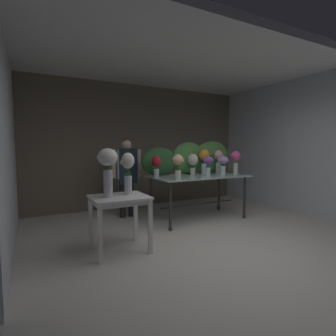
% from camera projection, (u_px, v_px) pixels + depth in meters
% --- Properties ---
extents(ground_plane, '(7.64, 7.64, 0.00)m').
position_uv_depth(ground_plane, '(177.00, 222.00, 4.90)').
color(ground_plane, silver).
extents(wall_back, '(5.38, 0.12, 2.83)m').
position_uv_depth(wall_back, '(142.00, 146.00, 6.31)').
color(wall_back, '#706656').
rests_on(wall_back, ground).
extents(wall_left, '(0.12, 3.59, 2.83)m').
position_uv_depth(wall_left, '(4.00, 146.00, 3.53)').
color(wall_left, silver).
rests_on(wall_left, ground).
extents(wall_right, '(0.12, 3.59, 2.83)m').
position_uv_depth(wall_right, '(279.00, 146.00, 6.04)').
color(wall_right, silver).
rests_on(wall_right, ground).
extents(ceiling_slab, '(5.50, 3.59, 0.12)m').
position_uv_depth(ceiling_slab, '(178.00, 63.00, 4.66)').
color(ceiling_slab, silver).
rests_on(ceiling_slab, wall_back).
extents(display_table_glass, '(1.85, 0.99, 0.86)m').
position_uv_depth(display_table_glass, '(198.00, 182.00, 5.09)').
color(display_table_glass, silver).
rests_on(display_table_glass, ground).
extents(side_table_white, '(0.73, 0.62, 0.75)m').
position_uv_depth(side_table_white, '(119.00, 204.00, 3.51)').
color(side_table_white, white).
rests_on(side_table_white, ground).
extents(florist, '(0.61, 0.24, 1.55)m').
position_uv_depth(florist, '(127.00, 170.00, 5.23)').
color(florist, '#232328').
rests_on(florist, ground).
extents(foliage_backdrop, '(2.08, 0.28, 0.67)m').
position_uv_depth(foliage_backdrop, '(191.00, 158.00, 5.42)').
color(foliage_backdrop, '#28562D').
rests_on(foliage_backdrop, display_table_glass).
extents(vase_ivory_freesia, '(0.21, 0.21, 0.42)m').
position_uv_depth(vase_ivory_freesia, '(193.00, 162.00, 5.19)').
color(vase_ivory_freesia, silver).
rests_on(vase_ivory_freesia, display_table_glass).
extents(vase_crimson_lilies, '(0.18, 0.16, 0.40)m').
position_uv_depth(vase_crimson_lilies, '(156.00, 165.00, 4.77)').
color(vase_crimson_lilies, silver).
rests_on(vase_crimson_lilies, display_table_glass).
extents(vase_peach_tulips, '(0.21, 0.19, 0.43)m').
position_uv_depth(vase_peach_tulips, '(178.00, 164.00, 4.46)').
color(vase_peach_tulips, silver).
rests_on(vase_peach_tulips, display_table_glass).
extents(vase_lilac_ranunculus, '(0.21, 0.21, 0.37)m').
position_uv_depth(vase_lilac_ranunculus, '(223.00, 163.00, 5.13)').
color(vase_lilac_ranunculus, silver).
rests_on(vase_lilac_ranunculus, display_table_glass).
extents(vase_sunset_hydrangea, '(0.21, 0.21, 0.50)m').
position_uv_depth(vase_sunset_hydrangea, '(204.00, 159.00, 5.32)').
color(vase_sunset_hydrangea, silver).
rests_on(vase_sunset_hydrangea, display_table_glass).
extents(vase_blush_roses, '(0.21, 0.19, 0.49)m').
position_uv_depth(vase_blush_roses, '(218.00, 159.00, 5.45)').
color(vase_blush_roses, silver).
rests_on(vase_blush_roses, display_table_glass).
extents(vase_violet_dahlias, '(0.19, 0.16, 0.38)m').
position_uv_depth(vase_violet_dahlias, '(208.00, 165.00, 4.90)').
color(vase_violet_dahlias, silver).
rests_on(vase_violet_dahlias, display_table_glass).
extents(vase_fuchsia_stock, '(0.21, 0.18, 0.47)m').
position_uv_depth(vase_fuchsia_stock, '(236.00, 160.00, 5.27)').
color(vase_fuchsia_stock, silver).
rests_on(vase_fuchsia_stock, display_table_glass).
extents(vase_white_roses_tall, '(0.27, 0.25, 0.64)m').
position_uv_depth(vase_white_roses_tall, '(108.00, 166.00, 3.40)').
color(vase_white_roses_tall, silver).
rests_on(vase_white_roses_tall, side_table_white).
extents(vase_cream_lisianthus_tall, '(0.19, 0.18, 0.58)m').
position_uv_depth(vase_cream_lisianthus_tall, '(128.00, 170.00, 3.60)').
color(vase_cream_lisianthus_tall, silver).
rests_on(vase_cream_lisianthus_tall, side_table_white).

